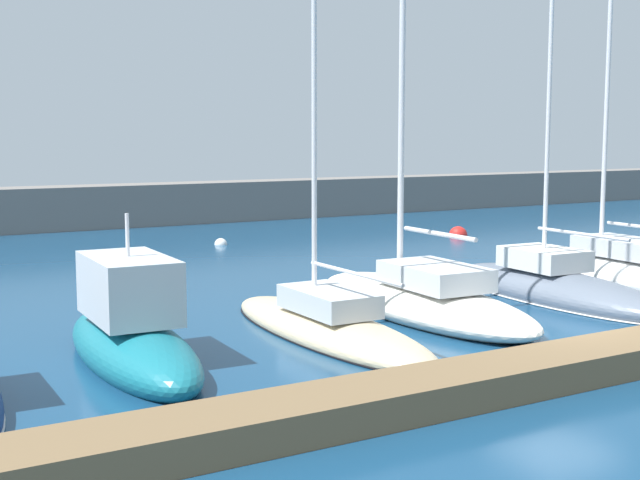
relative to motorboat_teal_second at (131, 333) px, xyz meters
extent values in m
plane|color=navy|center=(8.62, -3.51, -0.63)|extent=(120.00, 120.00, 0.00)
cube|color=brown|center=(8.62, -5.49, -0.34)|extent=(30.90, 1.48, 0.59)
cube|color=slate|center=(8.62, 26.24, 0.45)|extent=(108.00, 2.37, 2.15)
ellipsoid|color=#19707F|center=(0.00, -0.06, -0.35)|extent=(2.27, 6.74, 1.29)
cube|color=silver|center=(0.00, 0.07, 0.94)|extent=(1.65, 2.83, 1.30)
cube|color=black|center=(0.04, 0.94, 1.13)|extent=(1.40, 0.75, 0.73)
cylinder|color=silver|center=(0.00, 0.07, 2.03)|extent=(0.08, 0.08, 0.88)
ellipsoid|color=beige|center=(4.73, 0.02, -0.51)|extent=(2.20, 8.29, 0.92)
ellipsoid|color=black|center=(4.73, 0.02, -0.61)|extent=(2.22, 8.37, 0.12)
cylinder|color=silver|center=(4.72, -1.17, 1.02)|extent=(0.12, 3.70, 0.09)
cube|color=silver|center=(4.73, -0.08, 0.21)|extent=(1.42, 2.59, 0.53)
ellipsoid|color=silver|center=(8.18, 0.94, -0.35)|extent=(3.38, 8.99, 1.06)
cylinder|color=silver|center=(8.14, 0.15, 1.57)|extent=(0.26, 3.01, 0.12)
cube|color=silver|center=(8.14, 0.30, 0.47)|extent=(1.90, 2.96, 0.58)
ellipsoid|color=slate|center=(12.75, 0.63, -0.41)|extent=(2.85, 8.56, 1.20)
ellipsoid|color=silver|center=(12.75, 0.63, -0.61)|extent=(2.88, 8.64, 0.12)
cylinder|color=silver|center=(12.77, 1.06, 6.59)|extent=(0.13, 0.13, 12.81)
cylinder|color=silver|center=(12.70, -0.38, 1.35)|extent=(0.25, 3.39, 0.09)
cube|color=silver|center=(12.77, 1.04, 0.48)|extent=(1.76, 2.41, 0.60)
ellipsoid|color=white|center=(16.31, 1.11, -0.33)|extent=(3.53, 9.44, 1.24)
ellipsoid|color=black|center=(16.31, 1.11, -0.61)|extent=(3.57, 9.54, 0.12)
cube|color=silver|center=(16.31, 1.08, 0.57)|extent=(1.90, 3.23, 0.55)
sphere|color=red|center=(20.52, 14.18, -0.63)|extent=(0.87, 0.87, 0.87)
sphere|color=white|center=(9.53, 16.77, -0.63)|extent=(0.55, 0.55, 0.55)
camera|label=1|loc=(-5.47, -16.84, 4.05)|focal=48.07mm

